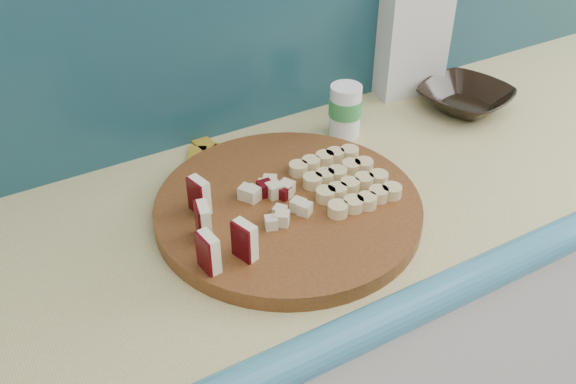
# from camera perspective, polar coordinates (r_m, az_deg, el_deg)

# --- Properties ---
(kitchen_counter) EXTENTS (2.20, 0.63, 0.91)m
(kitchen_counter) POSITION_cam_1_polar(r_m,az_deg,el_deg) (1.61, 12.32, -9.82)
(kitchen_counter) COLOR silver
(kitchen_counter) RESTS_ON ground
(cutting_board) EXTENTS (0.47, 0.47, 0.03)m
(cutting_board) POSITION_cam_1_polar(r_m,az_deg,el_deg) (1.10, 0.00, -1.44)
(cutting_board) COLOR #4D2A10
(cutting_board) RESTS_ON kitchen_counter
(apple_wedges) EXTENTS (0.08, 0.18, 0.06)m
(apple_wedges) POSITION_cam_1_polar(r_m,az_deg,el_deg) (0.99, -6.66, -3.08)
(apple_wedges) COLOR #FBF0C9
(apple_wedges) RESTS_ON cutting_board
(apple_chunks) EXTENTS (0.07, 0.07, 0.02)m
(apple_chunks) POSITION_cam_1_polar(r_m,az_deg,el_deg) (1.07, -1.39, -0.78)
(apple_chunks) COLOR beige
(apple_chunks) RESTS_ON cutting_board
(banana_slices) EXTENTS (0.15, 0.17, 0.02)m
(banana_slices) POSITION_cam_1_polar(r_m,az_deg,el_deg) (1.13, 5.02, 1.16)
(banana_slices) COLOR #D8C284
(banana_slices) RESTS_ON cutting_board
(brown_bowl) EXTENTS (0.23, 0.23, 0.05)m
(brown_bowl) POSITION_cam_1_polar(r_m,az_deg,el_deg) (1.46, 15.47, 8.03)
(brown_bowl) COLOR black
(brown_bowl) RESTS_ON kitchen_counter
(flour_bag) EXTENTS (0.16, 0.13, 0.26)m
(flour_bag) POSITION_cam_1_polar(r_m,az_deg,el_deg) (1.48, 10.62, 13.67)
(flour_bag) COLOR silver
(flour_bag) RESTS_ON kitchen_counter
(canister) EXTENTS (0.07, 0.07, 0.11)m
(canister) POSITION_cam_1_polar(r_m,az_deg,el_deg) (1.30, 5.10, 7.31)
(canister) COLOR white
(canister) RESTS_ON kitchen_counter
(banana_peel) EXTENTS (0.23, 0.19, 0.01)m
(banana_peel) POSITION_cam_1_polar(r_m,az_deg,el_deg) (1.24, -5.97, 2.78)
(banana_peel) COLOR gold
(banana_peel) RESTS_ON kitchen_counter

